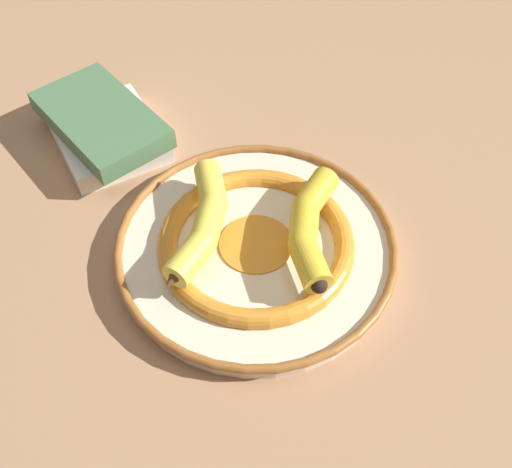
% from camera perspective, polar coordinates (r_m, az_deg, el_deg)
% --- Properties ---
extents(ground_plane, '(2.80, 2.80, 0.00)m').
position_cam_1_polar(ground_plane, '(0.73, 1.07, -2.21)').
color(ground_plane, '#A87A56').
extents(decorative_bowl, '(0.34, 0.34, 0.04)m').
position_cam_1_polar(decorative_bowl, '(0.72, -0.00, -1.14)').
color(decorative_bowl, beige).
rests_on(decorative_bowl, ground_plane).
extents(banana_a, '(0.16, 0.14, 0.03)m').
position_cam_1_polar(banana_a, '(0.70, -5.08, 1.05)').
color(banana_a, yellow).
rests_on(banana_a, decorative_bowl).
extents(banana_b, '(0.16, 0.13, 0.03)m').
position_cam_1_polar(banana_b, '(0.69, 5.17, 0.97)').
color(banana_b, gold).
rests_on(banana_b, decorative_bowl).
extents(book_stack, '(0.21, 0.15, 0.06)m').
position_cam_1_polar(book_stack, '(0.87, -14.31, 9.83)').
color(book_stack, silver).
rests_on(book_stack, ground_plane).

